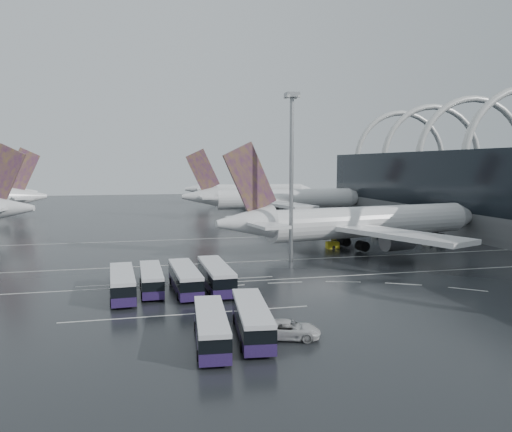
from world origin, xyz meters
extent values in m
plane|color=black|center=(0.00, 0.00, 0.00)|extent=(420.00, 420.00, 0.00)
torus|color=silver|center=(58.00, 47.00, 18.00)|extent=(33.80, 1.80, 33.80)
torus|color=silver|center=(58.00, 66.00, 18.00)|extent=(33.80, 1.80, 33.80)
torus|color=silver|center=(58.00, 85.00, 18.00)|extent=(33.80, 1.80, 33.80)
cube|color=silver|center=(0.00, -2.00, 0.01)|extent=(120.00, 0.25, 0.01)
cube|color=silver|center=(0.00, 12.00, 0.01)|extent=(120.00, 0.25, 0.01)
cube|color=silver|center=(0.00, 40.00, 0.01)|extent=(120.00, 0.25, 0.01)
cube|color=silver|center=(-24.00, -16.00, 0.01)|extent=(28.00, 0.25, 0.01)
cube|color=silver|center=(-24.00, 0.00, 0.01)|extent=(28.00, 0.25, 0.01)
cylinder|color=silver|center=(15.79, 20.19, 5.38)|extent=(44.42, 13.96, 6.12)
cone|color=silver|center=(40.56, 24.74, 5.38)|extent=(7.33, 7.16, 6.12)
cone|color=silver|center=(-11.06, 15.27, 6.43)|extent=(11.48, 7.92, 6.12)
cube|color=#451761|center=(-10.02, 15.46, 14.24)|extent=(10.11, 2.46, 12.97)
cube|color=silver|center=(-8.98, 15.65, 6.43)|extent=(8.09, 19.53, 0.53)
cube|color=silver|center=(14.02, 6.46, 4.75)|extent=(16.87, 27.19, 0.84)
cube|color=silver|center=(9.26, 32.40, 4.75)|extent=(8.12, 26.56, 0.84)
cylinder|color=slate|center=(16.47, 10.67, 2.85)|extent=(6.35, 4.57, 3.59)
cylinder|color=slate|center=(13.04, 29.34, 2.85)|extent=(6.35, 4.57, 3.59)
cube|color=black|center=(11.64, 19.43, 1.16)|extent=(13.67, 8.92, 2.32)
cylinder|color=silver|center=(16.47, 83.59, 5.58)|extent=(44.14, 6.51, 6.35)
cone|color=silver|center=(41.81, 83.49, 5.58)|extent=(6.59, 6.37, 6.35)
cone|color=silver|center=(-11.06, 83.69, 6.67)|extent=(10.97, 6.39, 6.35)
cube|color=#451761|center=(-9.96, 83.68, 14.77)|extent=(10.54, 0.70, 13.45)
cube|color=silver|center=(-8.87, 83.68, 6.67)|extent=(5.00, 19.71, 0.55)
cube|color=silver|center=(12.04, 69.92, 4.92)|extent=(13.09, 28.34, 0.88)
cube|color=silver|center=(12.15, 97.28, 4.92)|extent=(13.27, 28.36, 0.88)
cylinder|color=slate|center=(15.34, 73.74, 2.95)|extent=(6.03, 3.74, 3.72)
cylinder|color=slate|center=(15.41, 93.44, 2.95)|extent=(6.03, 3.74, 3.72)
cube|color=black|center=(12.10, 83.60, 1.20)|extent=(13.16, 7.05, 2.41)
cylinder|color=silver|center=(19.30, 137.99, 5.19)|extent=(39.88, 8.91, 5.90)
cone|color=silver|center=(42.06, 136.25, 5.19)|extent=(6.54, 6.35, 5.90)
cone|color=silver|center=(-5.48, 139.90, 6.20)|extent=(10.59, 6.66, 5.90)
cube|color=#451761|center=(-4.47, 139.82, 13.73)|extent=(9.82, 1.36, 12.50)
cube|color=silver|center=(-3.45, 139.74, 6.20)|extent=(5.96, 18.60, 0.51)
cube|color=silver|center=(14.27, 125.63, 4.58)|extent=(10.43, 26.15, 0.81)
cube|color=silver|center=(16.22, 150.98, 4.58)|extent=(14.00, 26.40, 0.81)
cylinder|color=slate|center=(17.59, 128.95, 2.75)|extent=(5.84, 3.88, 3.46)
cylinder|color=slate|center=(18.99, 147.20, 2.75)|extent=(5.84, 3.88, 3.46)
cube|color=black|center=(15.25, 138.31, 1.12)|extent=(12.67, 7.42, 2.24)
cone|color=silver|center=(-58.29, 52.90, 6.67)|extent=(11.90, 8.22, 6.34)
cube|color=#451761|center=(-59.37, 53.10, 14.76)|extent=(10.48, 2.55, 13.44)
cube|color=silver|center=(-60.44, 53.30, 6.67)|extent=(8.40, 20.24, 0.55)
cone|color=silver|center=(-62.81, 93.48, 6.77)|extent=(12.64, 9.86, 6.44)
cube|color=#451761|center=(-63.85, 93.10, 14.99)|extent=(10.27, 4.30, 13.65)
cube|color=silver|center=(-64.90, 92.71, 6.77)|extent=(11.55, 20.48, 0.56)
cone|color=silver|center=(-71.39, 128.09, 6.15)|extent=(11.54, 9.18, 5.85)
cube|color=#451761|center=(-72.32, 127.71, 13.61)|extent=(9.24, 4.18, 12.40)
cube|color=silver|center=(-73.26, 127.34, 6.15)|extent=(10.97, 18.53, 0.50)
cube|color=#241542|center=(-31.51, -6.50, 0.89)|extent=(3.61, 13.05, 1.09)
cube|color=black|center=(-31.51, -6.50, 2.08)|extent=(3.65, 12.79, 1.29)
cube|color=silver|center=(-31.51, -6.50, 2.95)|extent=(3.61, 13.05, 0.45)
cylinder|color=black|center=(-29.89, -10.54, 0.50)|extent=(0.40, 1.01, 0.99)
cylinder|color=black|center=(-32.65, -10.70, 0.50)|extent=(0.40, 1.01, 0.99)
cylinder|color=black|center=(-30.36, -2.30, 0.50)|extent=(0.40, 1.01, 0.99)
cylinder|color=black|center=(-33.12, -2.46, 0.50)|extent=(0.40, 1.01, 0.99)
cube|color=#241542|center=(-27.84, -4.44, 0.84)|extent=(2.93, 12.14, 1.02)
cube|color=black|center=(-27.84, -4.44, 1.95)|extent=(2.98, 11.90, 1.21)
cube|color=silver|center=(-27.84, -4.44, 2.77)|extent=(2.93, 12.14, 0.42)
cylinder|color=black|center=(-26.47, -8.28, 0.47)|extent=(0.34, 0.94, 0.93)
cylinder|color=black|center=(-29.06, -8.33, 0.47)|extent=(0.34, 0.94, 0.93)
cylinder|color=black|center=(-26.62, -0.54, 0.47)|extent=(0.34, 0.94, 0.93)
cylinder|color=black|center=(-29.21, -0.59, 0.47)|extent=(0.34, 0.94, 0.93)
cube|color=#241542|center=(-23.50, -5.78, 0.91)|extent=(3.57, 13.25, 1.11)
cube|color=black|center=(-23.50, -5.78, 2.12)|extent=(3.61, 12.99, 1.31)
cube|color=silver|center=(-23.50, -5.78, 3.00)|extent=(3.57, 13.25, 0.45)
cylinder|color=black|center=(-21.89, -9.90, 0.50)|extent=(0.40, 1.03, 1.01)
cylinder|color=black|center=(-24.70, -10.04, 0.50)|extent=(0.40, 1.03, 1.01)
cylinder|color=black|center=(-22.30, -1.52, 0.50)|extent=(0.40, 1.03, 1.01)
cylinder|color=black|center=(-25.11, -1.66, 0.50)|extent=(0.40, 1.03, 1.01)
cube|color=#241542|center=(-19.32, -5.40, 0.94)|extent=(3.37, 13.67, 1.15)
cube|color=black|center=(-19.32, -5.40, 2.20)|extent=(3.42, 13.40, 1.36)
cube|color=silver|center=(-19.32, -5.40, 3.11)|extent=(3.37, 13.67, 0.47)
cylinder|color=black|center=(-17.76, -9.71, 0.52)|extent=(0.39, 1.06, 1.05)
cylinder|color=black|center=(-20.67, -9.78, 0.52)|extent=(0.39, 1.06, 1.05)
cylinder|color=black|center=(-17.97, -1.01, 0.52)|extent=(0.39, 1.06, 1.05)
cylinder|color=black|center=(-20.89, -1.08, 0.52)|extent=(0.39, 1.06, 1.05)
cube|color=#241542|center=(-22.84, -25.87, 0.85)|extent=(3.69, 12.45, 1.04)
cube|color=black|center=(-22.84, -25.87, 1.98)|extent=(3.72, 12.21, 1.23)
cube|color=silver|center=(-22.84, -25.87, 2.81)|extent=(3.69, 12.45, 0.42)
cylinder|color=black|center=(-21.84, -29.89, 0.47)|extent=(0.40, 0.97, 0.94)
cylinder|color=black|center=(-24.46, -29.68, 0.47)|extent=(0.40, 0.97, 0.94)
cylinder|color=black|center=(-21.23, -22.06, 0.47)|extent=(0.40, 0.97, 0.94)
cylinder|color=black|center=(-23.85, -21.85, 0.47)|extent=(0.40, 0.97, 0.94)
cube|color=#241542|center=(-18.62, -24.57, 0.89)|extent=(4.14, 13.01, 1.08)
cube|color=black|center=(-18.62, -24.57, 2.07)|extent=(4.17, 12.76, 1.28)
cube|color=silver|center=(-18.62, -24.57, 2.93)|extent=(4.14, 13.01, 0.44)
cylinder|color=black|center=(-17.68, -28.78, 0.49)|extent=(0.44, 1.01, 0.98)
cylinder|color=black|center=(-20.40, -28.50, 0.49)|extent=(0.44, 1.01, 0.98)
cylinder|color=black|center=(-16.84, -20.63, 0.49)|extent=(0.44, 1.01, 0.98)
cylinder|color=black|center=(-19.57, -20.35, 0.49)|extent=(0.44, 1.01, 0.98)
imported|color=silver|center=(-15.40, -26.02, 0.88)|extent=(6.92, 4.62, 1.77)
cylinder|color=gray|center=(-3.68, 11.18, 14.04)|extent=(0.70, 0.70, 28.07)
cube|color=gray|center=(-3.68, 11.18, 28.37)|extent=(2.21, 2.21, 0.80)
cube|color=silver|center=(-3.68, 11.18, 28.07)|extent=(2.01, 2.01, 0.40)
cube|color=slate|center=(23.31, 32.73, 0.52)|extent=(1.91, 1.13, 1.04)
cube|color=gold|center=(8.18, 21.45, 0.67)|extent=(2.47, 1.46, 1.35)
cube|color=slate|center=(28.95, 20.20, 0.68)|extent=(2.50, 1.48, 1.36)
cube|color=gold|center=(13.45, 32.35, 0.55)|extent=(2.01, 1.19, 1.10)
camera|label=1|loc=(-29.00, -70.90, 16.85)|focal=35.00mm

